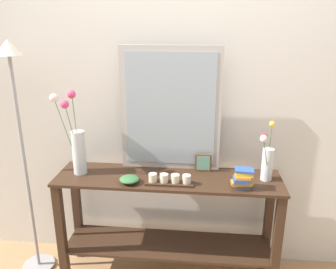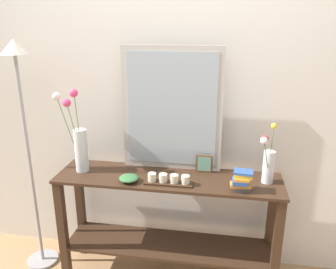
# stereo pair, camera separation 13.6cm
# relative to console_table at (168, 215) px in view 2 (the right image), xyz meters

# --- Properties ---
(wall_back) EXTENTS (6.40, 0.08, 2.70)m
(wall_back) POSITION_rel_console_table_xyz_m (0.00, 0.32, 0.83)
(wall_back) COLOR silver
(wall_back) RESTS_ON ground
(console_table) EXTENTS (1.55, 0.40, 0.82)m
(console_table) POSITION_rel_console_table_xyz_m (0.00, 0.00, 0.00)
(console_table) COLOR #382316
(console_table) RESTS_ON ground
(mirror_leaning) EXTENTS (0.70, 0.03, 0.87)m
(mirror_leaning) POSITION_rel_console_table_xyz_m (-0.00, 0.17, 0.74)
(mirror_leaning) COLOR #B7B2AD
(mirror_leaning) RESTS_ON console_table
(tall_vase_left) EXTENTS (0.19, 0.14, 0.59)m
(tall_vase_left) POSITION_rel_console_table_xyz_m (-0.63, -0.00, 0.52)
(tall_vase_left) COLOR silver
(tall_vase_left) RESTS_ON console_table
(vase_right) EXTENTS (0.11, 0.17, 0.40)m
(vase_right) POSITION_rel_console_table_xyz_m (0.66, 0.03, 0.45)
(vase_right) COLOR silver
(vase_right) RESTS_ON console_table
(candle_tray) EXTENTS (0.32, 0.09, 0.07)m
(candle_tray) POSITION_rel_console_table_xyz_m (0.02, -0.10, 0.33)
(candle_tray) COLOR #382316
(candle_tray) RESTS_ON console_table
(picture_frame_small) EXTENTS (0.12, 0.01, 0.13)m
(picture_frame_small) POSITION_rel_console_table_xyz_m (0.24, 0.12, 0.36)
(picture_frame_small) COLOR brown
(picture_frame_small) RESTS_ON console_table
(decorative_bowl) EXTENTS (0.13, 0.13, 0.05)m
(decorative_bowl) POSITION_rel_console_table_xyz_m (-0.24, -0.12, 0.33)
(decorative_bowl) COLOR #38703D
(decorative_bowl) RESTS_ON console_table
(book_stack) EXTENTS (0.14, 0.10, 0.14)m
(book_stack) POSITION_rel_console_table_xyz_m (0.49, -0.12, 0.37)
(book_stack) COLOR #424247
(book_stack) RESTS_ON console_table
(floor_lamp) EXTENTS (0.24, 0.24, 1.73)m
(floor_lamp) POSITION_rel_console_table_xyz_m (-1.02, -0.01, 0.65)
(floor_lamp) COLOR #9E9EA3
(floor_lamp) RESTS_ON ground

